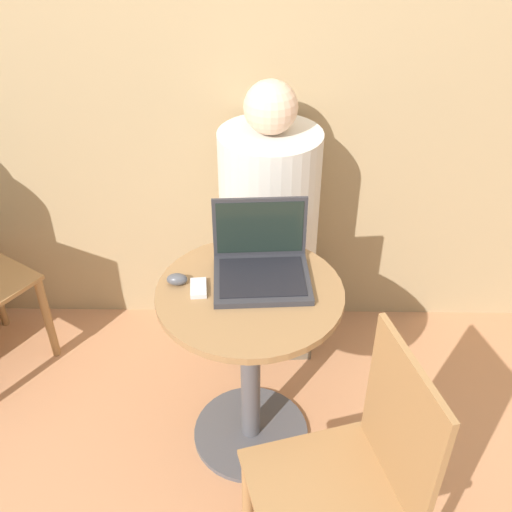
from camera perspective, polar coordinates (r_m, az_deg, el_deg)
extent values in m
plane|color=tan|center=(2.43, -0.48, -16.55)|extent=(12.00, 12.00, 0.00)
cube|color=tan|center=(2.32, -0.24, 20.22)|extent=(7.00, 0.05, 2.60)
cylinder|color=#4C4C51|center=(2.42, -0.49, -16.41)|extent=(0.44, 0.44, 0.02)
cylinder|color=#4C4C51|center=(2.16, -0.53, -10.77)|extent=(0.07, 0.07, 0.67)
cylinder|color=olive|center=(1.92, -0.59, -3.59)|extent=(0.61, 0.61, 0.02)
cube|color=#2D2D33|center=(1.94, 0.56, -2.25)|extent=(0.33, 0.28, 0.02)
cube|color=black|center=(1.93, 0.56, -1.98)|extent=(0.29, 0.22, 0.00)
cube|color=#2D2D33|center=(1.97, 0.36, 2.79)|extent=(0.31, 0.03, 0.22)
cube|color=black|center=(1.97, 0.37, 2.70)|extent=(0.29, 0.02, 0.19)
cube|color=silver|center=(1.92, -5.51, -3.05)|extent=(0.06, 0.09, 0.02)
ellipsoid|color=#4C4C51|center=(1.94, -7.53, -2.21)|extent=(0.07, 0.04, 0.04)
cylinder|color=#9E7042|center=(2.02, -0.88, -22.23)|extent=(0.04, 0.04, 0.43)
cylinder|color=#9E7042|center=(2.09, 9.23, -19.78)|extent=(0.04, 0.04, 0.43)
cube|color=#9E7042|center=(1.77, 6.65, -21.70)|extent=(0.50, 0.50, 0.02)
cube|color=#9E7042|center=(1.64, 13.71, -15.36)|extent=(0.12, 0.36, 0.45)
cube|color=brown|center=(2.74, 0.95, -2.58)|extent=(0.40, 0.57, 0.45)
cylinder|color=beige|center=(2.33, 1.27, 5.18)|extent=(0.39, 0.39, 0.58)
sphere|color=beige|center=(2.16, 1.41, 13.98)|extent=(0.19, 0.19, 0.19)
cylinder|color=#9E7042|center=(2.72, -19.23, -5.63)|extent=(0.04, 0.04, 0.42)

